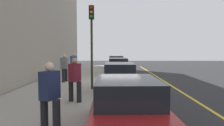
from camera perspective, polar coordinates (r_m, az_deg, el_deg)
ground_plane at (r=13.65m, az=2.26°, el=-5.81°), size 56.00×56.00×0.00m
sidewalk at (r=13.92m, az=-11.51°, el=-5.38°), size 28.00×4.60×0.15m
lane_stripe_centre at (r=14.12m, az=15.41°, el=-5.60°), size 28.00×0.14×0.01m
snow_bank_curb at (r=12.99m, az=-0.75°, el=-5.80°), size 7.55×0.56×0.22m
parked_car_navy at (r=24.38m, az=1.18°, el=0.21°), size 4.24×1.90×1.51m
parked_car_black at (r=18.16m, az=1.69°, el=-1.01°), size 4.68×2.00×1.51m
parked_car_silver at (r=11.33m, az=2.10°, el=-3.90°), size 4.40×1.90×1.51m
parked_car_red at (r=5.34m, az=4.33°, el=-12.68°), size 4.21×1.99×1.51m
pedestrian_burgundy_coat at (r=8.42m, az=-10.31°, el=-4.27°), size 0.56×0.55×1.78m
pedestrian_blue_coat at (r=17.78m, az=-10.63°, el=-0.01°), size 0.56×0.57×1.82m
pedestrian_grey_coat at (r=13.82m, az=-13.05°, el=-1.11°), size 0.59×0.55×1.81m
pedestrian_navy_coat at (r=5.55m, az=-16.91°, el=-8.43°), size 0.57×0.56×1.80m
traffic_light_pole at (r=10.92m, az=-5.70°, el=8.26°), size 0.35×0.26×4.41m
rolling_suitcase at (r=18.15m, az=-9.89°, el=-2.00°), size 0.34×0.22×0.98m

